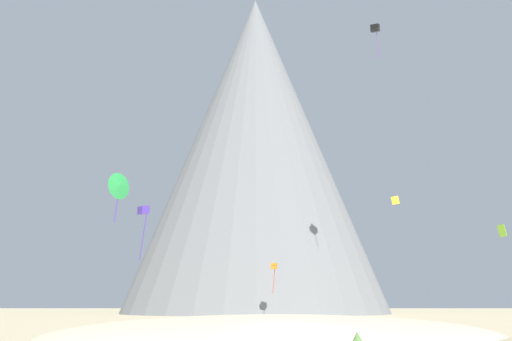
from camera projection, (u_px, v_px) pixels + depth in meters
dune_foreground_right at (276, 340)px, 33.12m from camera, size 30.03×24.06×2.89m
bush_far_right at (400, 334)px, 34.05m from camera, size 1.47×1.47×0.54m
bush_scatter_east at (372, 331)px, 37.80m from camera, size 1.57×1.57×0.57m
rock_massif at (252, 153)px, 121.46m from camera, size 53.86×53.86×68.78m
kite_indigo_low at (143, 212)px, 52.32m from camera, size 1.19×1.18×4.99m
kite_yellow_mid at (395, 200)px, 81.16m from camera, size 1.13×0.55×1.33m
kite_lime_low at (502, 231)px, 61.90m from camera, size 0.72×0.76×1.39m
kite_green_low at (119, 186)px, 49.81m from camera, size 1.66×2.05×4.37m
kite_black_high at (375, 28)px, 82.36m from camera, size 1.58×1.64×5.47m
kite_orange_low at (274, 267)px, 85.38m from camera, size 1.04×1.04×4.38m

